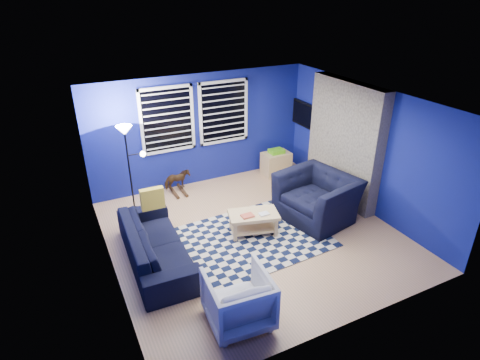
# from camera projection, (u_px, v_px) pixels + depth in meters

# --- Properties ---
(floor) EXTENTS (5.00, 5.00, 0.00)m
(floor) POSITION_uv_depth(u_px,v_px,m) (253.00, 234.00, 7.44)
(floor) COLOR tan
(floor) RESTS_ON ground
(ceiling) EXTENTS (5.00, 5.00, 0.00)m
(ceiling) POSITION_uv_depth(u_px,v_px,m) (255.00, 102.00, 6.33)
(ceiling) COLOR white
(ceiling) RESTS_ON wall_back
(wall_back) EXTENTS (5.00, 0.00, 5.00)m
(wall_back) POSITION_uv_depth(u_px,v_px,m) (201.00, 130.00, 8.89)
(wall_back) COLOR navy
(wall_back) RESTS_ON floor
(wall_left) EXTENTS (0.00, 5.00, 5.00)m
(wall_left) POSITION_uv_depth(u_px,v_px,m) (104.00, 205.00, 5.89)
(wall_left) COLOR navy
(wall_left) RESTS_ON floor
(wall_right) EXTENTS (0.00, 5.00, 5.00)m
(wall_right) POSITION_uv_depth(u_px,v_px,m) (366.00, 149.00, 7.88)
(wall_right) COLOR navy
(wall_right) RESTS_ON floor
(fireplace) EXTENTS (0.65, 2.00, 2.50)m
(fireplace) POSITION_uv_depth(u_px,v_px,m) (343.00, 145.00, 8.25)
(fireplace) COLOR gray
(fireplace) RESTS_ON floor
(window_left) EXTENTS (1.17, 0.06, 1.42)m
(window_left) POSITION_uv_depth(u_px,v_px,m) (167.00, 120.00, 8.41)
(window_left) COLOR black
(window_left) RESTS_ON wall_back
(window_right) EXTENTS (1.17, 0.06, 1.42)m
(window_right) POSITION_uv_depth(u_px,v_px,m) (224.00, 112.00, 8.93)
(window_right) COLOR black
(window_right) RESTS_ON wall_back
(tv) EXTENTS (0.07, 1.00, 0.58)m
(tv) POSITION_uv_depth(u_px,v_px,m) (306.00, 115.00, 9.40)
(tv) COLOR black
(tv) RESTS_ON wall_right
(rug) EXTENTS (2.60, 2.12, 0.02)m
(rug) POSITION_uv_depth(u_px,v_px,m) (254.00, 237.00, 7.33)
(rug) COLOR black
(rug) RESTS_ON floor
(sofa) EXTENTS (2.31, 0.98, 0.67)m
(sofa) POSITION_uv_depth(u_px,v_px,m) (156.00, 244.00, 6.59)
(sofa) COLOR black
(sofa) RESTS_ON floor
(armchair_big) EXTENTS (1.60, 1.47, 0.90)m
(armchair_big) POSITION_uv_depth(u_px,v_px,m) (317.00, 197.00, 7.77)
(armchair_big) COLOR black
(armchair_big) RESTS_ON floor
(armchair_bent) EXTENTS (0.90, 0.92, 0.77)m
(armchair_bent) POSITION_uv_depth(u_px,v_px,m) (238.00, 299.00, 5.35)
(armchair_bent) COLOR gray
(armchair_bent) RESTS_ON floor
(rocking_horse) EXTENTS (0.27, 0.56, 0.46)m
(rocking_horse) POSITION_uv_depth(u_px,v_px,m) (177.00, 180.00, 8.78)
(rocking_horse) COLOR #462C16
(rocking_horse) RESTS_ON floor
(coffee_table) EXTENTS (1.00, 0.73, 0.45)m
(coffee_table) POSITION_uv_depth(u_px,v_px,m) (253.00, 219.00, 7.33)
(coffee_table) COLOR #D5B977
(coffee_table) RESTS_ON rug
(cabinet) EXTENTS (0.66, 0.44, 0.63)m
(cabinet) POSITION_uv_depth(u_px,v_px,m) (276.00, 163.00, 9.67)
(cabinet) COLOR #D5B977
(cabinet) RESTS_ON floor
(floor_lamp) EXTENTS (0.49, 0.30, 1.80)m
(floor_lamp) POSITION_uv_depth(u_px,v_px,m) (127.00, 142.00, 7.58)
(floor_lamp) COLOR black
(floor_lamp) RESTS_ON floor
(throw_pillow) EXTENTS (0.41, 0.14, 0.38)m
(throw_pillow) POSITION_uv_depth(u_px,v_px,m) (152.00, 199.00, 6.88)
(throw_pillow) COLOR gold
(throw_pillow) RESTS_ON sofa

